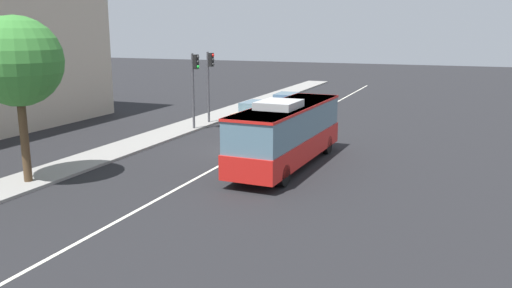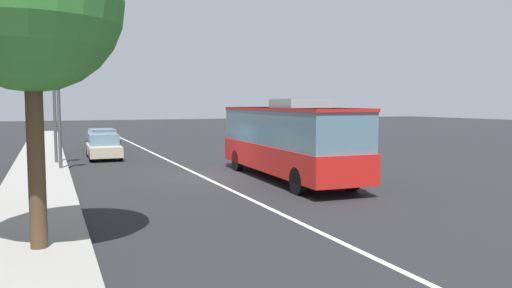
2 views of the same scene
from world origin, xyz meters
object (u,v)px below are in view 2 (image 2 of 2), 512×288
at_px(sedan_beige, 104,146).
at_px(traffic_light_near_corner, 62,98).
at_px(transit_bus, 288,138).
at_px(sedan_blue, 102,139).
at_px(street_tree_kerbside_left, 30,1).
at_px(traffic_light_mid_block, 57,98).

distance_m(sedan_beige, traffic_light_near_corner, 6.12).
xyz_separation_m(transit_bus, sedan_blue, (17.48, 5.97, -1.09)).
height_order(transit_bus, sedan_blue, transit_bus).
bearing_deg(sedan_beige, street_tree_kerbside_left, -8.38).
relative_size(traffic_light_mid_block, street_tree_kerbside_left, 0.71).
bearing_deg(traffic_light_mid_block, traffic_light_near_corner, -81.50).
bearing_deg(traffic_light_near_corner, transit_bus, -32.15).
bearing_deg(street_tree_kerbside_left, transit_bus, -52.97).
distance_m(sedan_beige, traffic_light_mid_block, 4.44).
bearing_deg(street_tree_kerbside_left, sedan_blue, -8.56).
distance_m(traffic_light_near_corner, traffic_light_mid_block, 2.58).
height_order(transit_bus, traffic_light_mid_block, traffic_light_mid_block).
distance_m(transit_bus, traffic_light_near_corner, 11.22).
distance_m(transit_bus, street_tree_kerbside_left, 12.67).
xyz_separation_m(sedan_beige, traffic_light_near_corner, (-4.89, 2.34, 2.84)).
xyz_separation_m(traffic_light_near_corner, street_tree_kerbside_left, (-14.03, 0.88, 1.84)).
height_order(transit_bus, sedan_beige, transit_bus).
bearing_deg(traffic_light_near_corner, street_tree_kerbside_left, -88.42).
height_order(traffic_light_near_corner, traffic_light_mid_block, same).
bearing_deg(transit_bus, traffic_light_near_corner, 54.72).
bearing_deg(transit_bus, street_tree_kerbside_left, 129.05).
height_order(sedan_beige, traffic_light_near_corner, traffic_light_near_corner).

